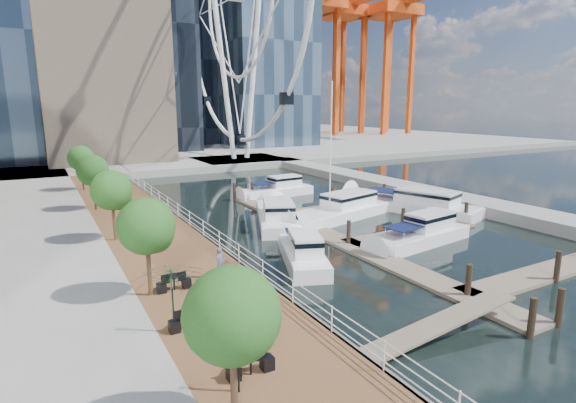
# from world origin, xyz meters

# --- Properties ---
(ground) EXTENTS (520.00, 520.00, 0.00)m
(ground) POSITION_xyz_m (0.00, 0.00, 0.00)
(ground) COLOR black
(ground) RESTS_ON ground
(boardwalk) EXTENTS (6.00, 60.00, 1.00)m
(boardwalk) POSITION_xyz_m (-9.00, 15.00, 0.50)
(boardwalk) COLOR brown
(boardwalk) RESTS_ON ground
(seawall) EXTENTS (0.25, 60.00, 1.00)m
(seawall) POSITION_xyz_m (-6.00, 15.00, 0.50)
(seawall) COLOR #595954
(seawall) RESTS_ON ground
(land_far) EXTENTS (200.00, 114.00, 1.00)m
(land_far) POSITION_xyz_m (0.00, 102.00, 0.50)
(land_far) COLOR gray
(land_far) RESTS_ON ground
(breakwater) EXTENTS (4.00, 60.00, 1.00)m
(breakwater) POSITION_xyz_m (20.00, 20.00, 0.50)
(breakwater) COLOR gray
(breakwater) RESTS_ON ground
(pier) EXTENTS (14.00, 12.00, 1.00)m
(pier) POSITION_xyz_m (14.00, 52.00, 0.50)
(pier) COLOR gray
(pier) RESTS_ON ground
(railing) EXTENTS (0.10, 60.00, 1.05)m
(railing) POSITION_xyz_m (-6.10, 15.00, 1.52)
(railing) COLOR white
(railing) RESTS_ON boardwalk
(floating_docks) EXTENTS (16.00, 34.00, 2.60)m
(floating_docks) POSITION_xyz_m (7.97, 9.98, 0.49)
(floating_docks) COLOR #6D6051
(floating_docks) RESTS_ON ground
(port_cranes) EXTENTS (40.00, 52.00, 38.00)m
(port_cranes) POSITION_xyz_m (67.67, 95.67, 20.00)
(port_cranes) COLOR #D84C14
(port_cranes) RESTS_ON ground
(street_trees) EXTENTS (2.60, 42.60, 4.60)m
(street_trees) POSITION_xyz_m (-11.40, 14.00, 4.29)
(street_trees) COLOR #3F2B1C
(street_trees) RESTS_ON ground
(cafe_tables) EXTENTS (2.50, 13.70, 0.74)m
(cafe_tables) POSITION_xyz_m (-10.40, -2.00, 1.37)
(cafe_tables) COLOR black
(cafe_tables) RESTS_ON ground
(yacht_foreground) EXTENTS (9.43, 3.64, 2.15)m
(yacht_foreground) POSITION_xyz_m (7.69, 5.85, 0.00)
(yacht_foreground) COLOR silver
(yacht_foreground) RESTS_ON ground
(pedestrian_near) EXTENTS (0.70, 0.60, 1.61)m
(pedestrian_near) POSITION_xyz_m (-7.81, 4.38, 1.81)
(pedestrian_near) COLOR #4F576A
(pedestrian_near) RESTS_ON boardwalk
(pedestrian_mid) EXTENTS (0.81, 0.93, 1.63)m
(pedestrian_mid) POSITION_xyz_m (-7.66, 16.41, 1.81)
(pedestrian_mid) COLOR gray
(pedestrian_mid) RESTS_ON boardwalk
(pedestrian_far) EXTENTS (1.17, 0.98, 1.87)m
(pedestrian_far) POSITION_xyz_m (-9.66, 32.26, 1.93)
(pedestrian_far) COLOR #2E333A
(pedestrian_far) RESTS_ON boardwalk
(moored_yachts) EXTENTS (22.48, 39.17, 11.50)m
(moored_yachts) POSITION_xyz_m (7.03, 13.71, 0.00)
(moored_yachts) COLOR white
(moored_yachts) RESTS_ON ground
(cafe_seating) EXTENTS (4.34, 15.07, 2.67)m
(cafe_seating) POSITION_xyz_m (-10.86, -4.73, 2.22)
(cafe_seating) COLOR #0F3912
(cafe_seating) RESTS_ON ground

